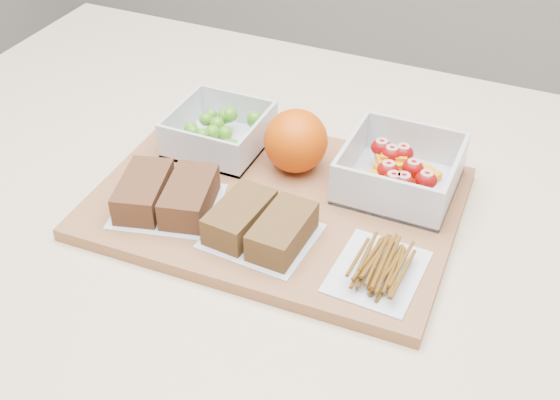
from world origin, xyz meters
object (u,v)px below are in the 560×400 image
Objects in this scene: cutting_board at (276,203)px; orange at (296,141)px; grape_container at (221,132)px; sandwich_bag_left at (167,195)px; sandwich_bag_center at (261,225)px; fruit_container at (399,173)px; pretzel_bag at (378,264)px.

cutting_board is 0.08m from orange.
grape_container is 0.14m from sandwich_bag_left.
sandwich_bag_left is 0.12m from sandwich_bag_center.
orange is (-0.00, 0.07, 0.05)m from cutting_board.
sandwich_bag_left reaches higher than sandwich_bag_center.
cutting_board is 0.14m from grape_container.
pretzel_bag is at bearing -81.43° from fruit_container.
orange reaches higher than sandwich_bag_center.
cutting_board is 5.31× the size of orange.
fruit_container is 1.09× the size of sandwich_bag_center.
grape_container is 1.46× the size of orange.
cutting_board is at bearing -87.42° from orange.
sandwich_bag_center is (0.12, -0.00, -0.00)m from sandwich_bag_left.
orange reaches higher than sandwich_bag_left.
orange is 0.14m from sandwich_bag_center.
pretzel_bag is at bearing -27.87° from cutting_board.
sandwich_bag_center is (0.01, -0.07, 0.03)m from cutting_board.
grape_container is 0.96× the size of sandwich_bag_center.
cutting_board is 0.15m from fruit_container.
fruit_container reaches higher than pretzel_bag.
fruit_container is 0.19m from sandwich_bag_center.
cutting_board is 3.64× the size of grape_container.
orange is at bearing -174.67° from fruit_container.
fruit_container is 1.19× the size of pretzel_bag.
cutting_board is at bearing -148.15° from fruit_container.
sandwich_bag_center is at bearing -49.17° from grape_container.
fruit_container reaches higher than sandwich_bag_left.
sandwich_bag_left is (-0.23, -0.15, -0.00)m from fruit_container.
pretzel_bag is (0.26, -0.15, -0.01)m from grape_container.
sandwich_bag_left is (0.00, -0.14, -0.00)m from grape_container.
cutting_board is 3.78× the size of pretzel_bag.
cutting_board is 0.17m from pretzel_bag.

